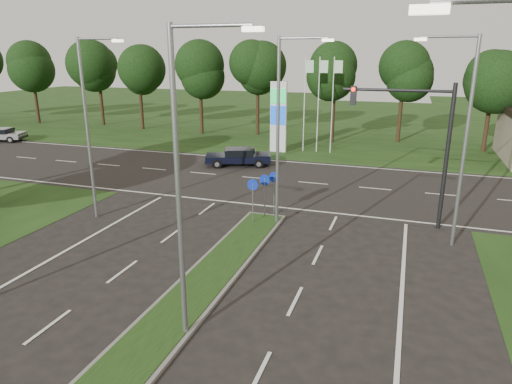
% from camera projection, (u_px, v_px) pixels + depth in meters
% --- Properties ---
extents(verge_far, '(160.00, 50.00, 0.02)m').
position_uv_depth(verge_far, '(355.00, 120.00, 58.61)').
color(verge_far, black).
rests_on(verge_far, ground).
extents(cross_road, '(160.00, 12.00, 0.02)m').
position_uv_depth(cross_road, '(298.00, 182.00, 30.51)').
color(cross_road, black).
rests_on(cross_road, ground).
extents(median_kerb, '(2.00, 26.00, 0.12)m').
position_uv_depth(median_kerb, '(125.00, 369.00, 12.37)').
color(median_kerb, slate).
rests_on(median_kerb, ground).
extents(streetlight_median_near, '(2.53, 0.22, 9.00)m').
position_uv_depth(streetlight_median_near, '(184.00, 175.00, 12.41)').
color(streetlight_median_near, gray).
rests_on(streetlight_median_near, ground).
extents(streetlight_median_far, '(2.53, 0.22, 9.00)m').
position_uv_depth(streetlight_median_far, '(282.00, 124.00, 21.47)').
color(streetlight_median_far, gray).
rests_on(streetlight_median_far, ground).
extents(streetlight_left_far, '(2.53, 0.22, 9.00)m').
position_uv_depth(streetlight_left_far, '(90.00, 120.00, 22.50)').
color(streetlight_left_far, gray).
rests_on(streetlight_left_far, ground).
extents(streetlight_right_far, '(2.53, 0.22, 9.00)m').
position_uv_depth(streetlight_right_far, '(462.00, 132.00, 19.09)').
color(streetlight_right_far, gray).
rests_on(streetlight_right_far, ground).
extents(traffic_signal, '(5.10, 0.42, 7.00)m').
position_uv_depth(traffic_signal, '(420.00, 133.00, 21.52)').
color(traffic_signal, black).
rests_on(traffic_signal, ground).
extents(median_signs, '(1.16, 1.76, 2.38)m').
position_uv_depth(median_signs, '(264.00, 188.00, 23.12)').
color(median_signs, gray).
rests_on(median_signs, ground).
extents(gas_pylon, '(5.80, 1.26, 8.00)m').
position_uv_depth(gas_pylon, '(281.00, 115.00, 38.94)').
color(gas_pylon, silver).
rests_on(gas_pylon, ground).
extents(treeline_far, '(6.00, 6.00, 9.90)m').
position_uv_depth(treeline_far, '(341.00, 69.00, 42.93)').
color(treeline_far, black).
rests_on(treeline_far, ground).
extents(navy_sedan, '(5.24, 3.52, 1.34)m').
position_uv_depth(navy_sedan, '(238.00, 157.00, 34.75)').
color(navy_sedan, black).
rests_on(navy_sedan, ground).
extents(far_car_a, '(4.86, 3.24, 1.29)m').
position_uv_depth(far_car_a, '(0.00, 134.00, 44.32)').
color(far_car_a, gray).
rests_on(far_car_a, ground).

